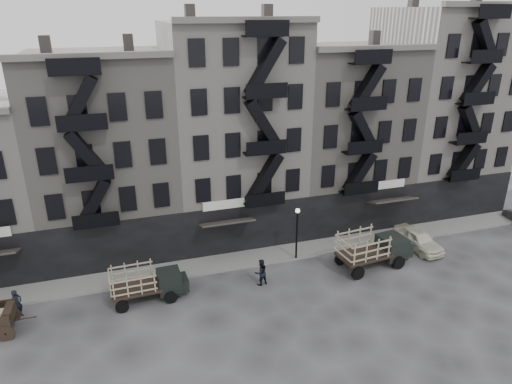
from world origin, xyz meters
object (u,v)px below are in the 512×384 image
object	(u,v)px
stake_truck_east	(373,246)
pedestrian_mid	(261,272)
pedestrian_west	(17,304)
stake_truck_west	(147,281)
car_east	(418,239)

from	to	relation	value
stake_truck_east	pedestrian_mid	xyz separation A→B (m)	(-8.65, 0.18, -0.69)
pedestrian_mid	pedestrian_west	bearing A→B (deg)	-16.85
stake_truck_west	pedestrian_mid	size ratio (longest dim) A/B	2.58
car_east	pedestrian_mid	bearing A→B (deg)	-179.73
stake_truck_east	car_east	world-z (taller)	stake_truck_east
car_east	stake_truck_east	bearing A→B (deg)	-169.52
pedestrian_west	car_east	bearing A→B (deg)	-57.05
pedestrian_mid	stake_truck_west	bearing A→B (deg)	-17.25
pedestrian_west	pedestrian_mid	xyz separation A→B (m)	(15.45, -1.07, -0.00)
stake_truck_east	pedestrian_west	size ratio (longest dim) A/B	3.09
stake_truck_west	pedestrian_mid	distance (m)	7.68
stake_truck_east	pedestrian_west	xyz separation A→B (m)	(-24.10, 1.24, -0.69)
pedestrian_west	stake_truck_east	bearing A→B (deg)	-60.19
pedestrian_west	pedestrian_mid	world-z (taller)	pedestrian_west
car_east	pedestrian_west	xyz separation A→B (m)	(-29.07, -0.10, 0.18)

